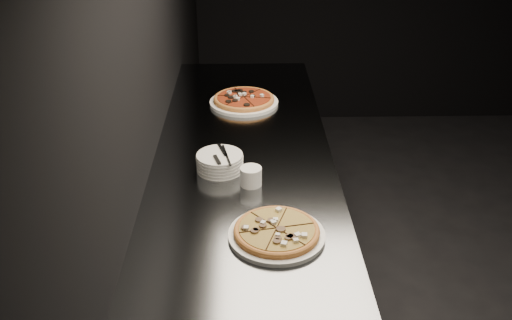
{
  "coord_description": "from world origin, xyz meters",
  "views": [
    {
      "loc": [
        -2.12,
        -2.08,
        2.02
      ],
      "look_at": [
        -2.08,
        -0.11,
        0.97
      ],
      "focal_mm": 40.0,
      "sensor_mm": 36.0,
      "label": 1
    }
  ],
  "objects_px": {
    "pizza_mushroom": "(277,232)",
    "cutlery": "(221,156)",
    "pizza_tomato": "(244,100)",
    "counter": "(244,248)",
    "plate_stack": "(220,162)",
    "ramekin": "(251,176)"
  },
  "relations": [
    {
      "from": "plate_stack",
      "to": "counter",
      "type": "bearing_deg",
      "value": 46.11
    },
    {
      "from": "ramekin",
      "to": "cutlery",
      "type": "bearing_deg",
      "value": 137.38
    },
    {
      "from": "pizza_tomato",
      "to": "pizza_mushroom",
      "type": "bearing_deg",
      "value": -84.8
    },
    {
      "from": "plate_stack",
      "to": "ramekin",
      "type": "xyz_separation_m",
      "value": [
        0.12,
        -0.12,
        0.0
      ]
    },
    {
      "from": "counter",
      "to": "ramekin",
      "type": "relative_size",
      "value": 29.58
    },
    {
      "from": "pizza_mushroom",
      "to": "plate_stack",
      "type": "bearing_deg",
      "value": 113.62
    },
    {
      "from": "pizza_mushroom",
      "to": "cutlery",
      "type": "xyz_separation_m",
      "value": [
        -0.19,
        0.45,
        0.05
      ]
    },
    {
      "from": "cutlery",
      "to": "ramekin",
      "type": "distance_m",
      "value": 0.16
    },
    {
      "from": "counter",
      "to": "cutlery",
      "type": "xyz_separation_m",
      "value": [
        -0.09,
        -0.11,
        0.53
      ]
    },
    {
      "from": "pizza_tomato",
      "to": "plate_stack",
      "type": "relative_size",
      "value": 1.91
    },
    {
      "from": "pizza_tomato",
      "to": "counter",
      "type": "bearing_deg",
      "value": -90.4
    },
    {
      "from": "pizza_tomato",
      "to": "cutlery",
      "type": "height_order",
      "value": "cutlery"
    },
    {
      "from": "counter",
      "to": "cutlery",
      "type": "height_order",
      "value": "cutlery"
    },
    {
      "from": "pizza_tomato",
      "to": "cutlery",
      "type": "distance_m",
      "value": 0.7
    },
    {
      "from": "plate_stack",
      "to": "pizza_mushroom",
      "type": "bearing_deg",
      "value": -66.38
    },
    {
      "from": "pizza_tomato",
      "to": "cutlery",
      "type": "xyz_separation_m",
      "value": [
        -0.09,
        -0.7,
        0.05
      ]
    },
    {
      "from": "counter",
      "to": "cutlery",
      "type": "distance_m",
      "value": 0.55
    },
    {
      "from": "pizza_mushroom",
      "to": "counter",
      "type": "bearing_deg",
      "value": 100.99
    },
    {
      "from": "pizza_tomato",
      "to": "plate_stack",
      "type": "distance_m",
      "value": 0.69
    },
    {
      "from": "pizza_mushroom",
      "to": "cutlery",
      "type": "distance_m",
      "value": 0.49
    },
    {
      "from": "counter",
      "to": "cutlery",
      "type": "bearing_deg",
      "value": -127.73
    },
    {
      "from": "cutlery",
      "to": "ramekin",
      "type": "bearing_deg",
      "value": -59.72
    }
  ]
}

